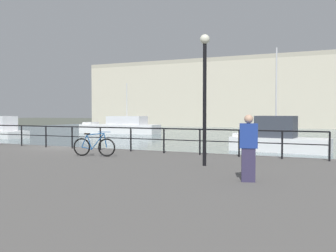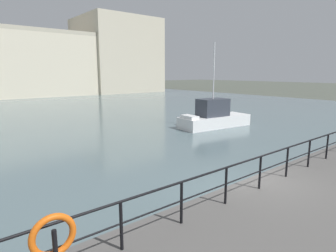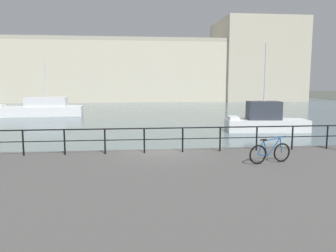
{
  "view_description": "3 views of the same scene",
  "coord_description": "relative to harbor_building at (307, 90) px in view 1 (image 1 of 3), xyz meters",
  "views": [
    {
      "loc": [
        12.89,
        -15.51,
        2.54
      ],
      "look_at": [
        2.93,
        5.89,
        1.69
      ],
      "focal_mm": 40.93,
      "sensor_mm": 36.0,
      "label": 1
    },
    {
      "loc": [
        -8.21,
        -5.41,
        4.37
      ],
      "look_at": [
        1.4,
        6.4,
        1.48
      ],
      "focal_mm": 30.17,
      "sensor_mm": 36.0,
      "label": 2
    },
    {
      "loc": [
        -1.21,
        -14.52,
        3.78
      ],
      "look_at": [
        0.88,
        4.72,
        1.19
      ],
      "focal_mm": 35.37,
      "sensor_mm": 36.0,
      "label": 3
    }
  ],
  "objects": [
    {
      "name": "ground_plane",
      "position": [
        -6.89,
        -53.51,
        -6.28
      ],
      "size": [
        240.0,
        240.0,
        0.0
      ],
      "primitive_type": "plane",
      "color": "#4C5147"
    },
    {
      "name": "water_basin",
      "position": [
        -6.89,
        -23.31,
        -6.27
      ],
      "size": [
        80.0,
        60.0,
        0.01
      ],
      "primitive_type": "cube",
      "color": "slate",
      "rests_on": "ground_plane"
    },
    {
      "name": "harbor_building",
      "position": [
        0.0,
        0.0,
        0.0
      ],
      "size": [
        65.1,
        15.47,
        16.13
      ],
      "color": "beige",
      "rests_on": "ground_plane"
    },
    {
      "name": "moored_blue_motorboat",
      "position": [
        -25.52,
        -41.33,
        -5.47
      ],
      "size": [
        6.97,
        3.49,
        2.13
      ],
      "rotation": [
        0.0,
        0.0,
        2.96
      ],
      "color": "white",
      "rests_on": "water_basin"
    },
    {
      "name": "moored_red_daysailer",
      "position": [
        -18.39,
        -29.9,
        -5.45
      ],
      "size": [
        9.81,
        3.34,
        5.99
      ],
      "rotation": [
        0.0,
        0.0,
        3.2
      ],
      "color": "white",
      "rests_on": "water_basin"
    },
    {
      "name": "moored_green_narrowboat",
      "position": [
        2.05,
        -43.73,
        -5.46
      ],
      "size": [
        6.31,
        2.74,
        6.67
      ],
      "rotation": [
        0.0,
        0.0,
        3.04
      ],
      "color": "white",
      "rests_on": "water_basin"
    },
    {
      "name": "quay_railing",
      "position": [
        -6.79,
        -54.26,
        -4.75
      ],
      "size": [
        24.65,
        0.07,
        1.08
      ],
      "color": "black",
      "rests_on": "quay_promenade"
    },
    {
      "name": "parked_bicycle",
      "position": [
        -3.05,
        -56.52,
        -5.1
      ],
      "size": [
        1.74,
        0.46,
        0.98
      ],
      "rotation": [
        0.0,
        0.0,
        0.23
      ],
      "color": "black",
      "rests_on": "quay_promenade"
    },
    {
      "name": "quay_lamp_post",
      "position": [
        1.83,
        -57.22,
        -2.73
      ],
      "size": [
        0.32,
        0.32,
        4.27
      ],
      "color": "black",
      "rests_on": "quay_promenade"
    },
    {
      "name": "standing_person",
      "position": [
        3.79,
        -59.46,
        -4.63
      ],
      "size": [
        0.5,
        0.39,
        1.69
      ],
      "rotation": [
        0.0,
        0.0,
        1.85
      ],
      "color": "#332D4C",
      "rests_on": "quay_promenade"
    }
  ]
}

